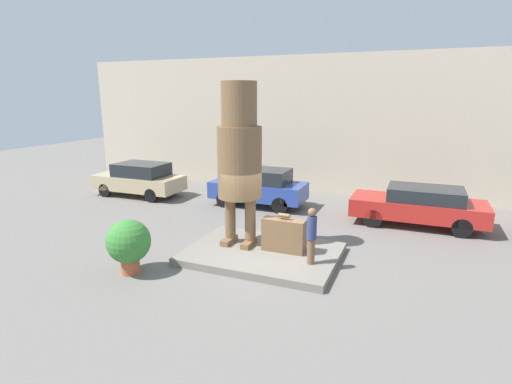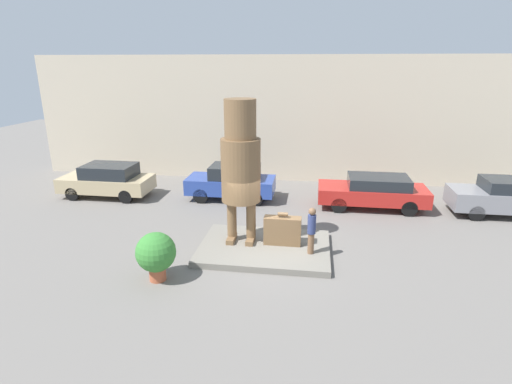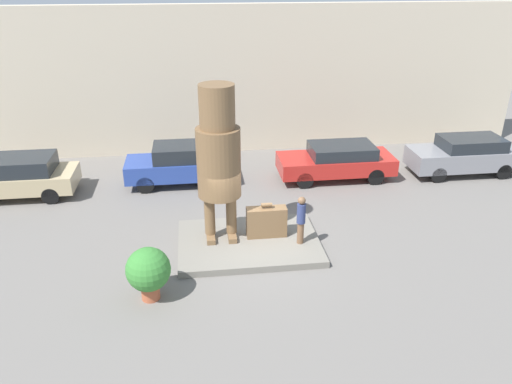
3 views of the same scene
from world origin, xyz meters
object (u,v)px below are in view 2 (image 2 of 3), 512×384
(statue_figure, at_px, (241,161))
(parked_car_grey, at_px, (509,197))
(giant_suitcase, at_px, (282,230))
(parked_car_red, at_px, (373,191))
(planter_pot, at_px, (156,253))
(tourist, at_px, (312,229))
(parked_car_blue, at_px, (232,182))
(parked_car_tan, at_px, (108,180))

(statue_figure, height_order, parked_car_grey, statue_figure)
(giant_suitcase, distance_m, parked_car_red, 6.02)
(giant_suitcase, bearing_deg, planter_pot, -143.60)
(statue_figure, xyz_separation_m, tourist, (2.43, -0.67, -2.00))
(statue_figure, distance_m, parked_car_red, 7.31)
(parked_car_blue, bearing_deg, giant_suitcase, 119.00)
(giant_suitcase, height_order, parked_car_blue, parked_car_blue)
(giant_suitcase, relative_size, planter_pot, 0.84)
(parked_car_blue, bearing_deg, tourist, 123.86)
(tourist, relative_size, parked_car_blue, 0.39)
(parked_car_tan, xyz_separation_m, parked_car_red, (12.49, 0.17, -0.04))
(statue_figure, xyz_separation_m, giant_suitcase, (1.45, -0.09, -2.37))
(parked_car_blue, distance_m, parked_car_grey, 11.97)
(tourist, xyz_separation_m, parked_car_red, (2.67, 5.37, -0.29))
(parked_car_tan, distance_m, parked_car_red, 12.49)
(planter_pot, bearing_deg, parked_car_blue, 84.72)
(statue_figure, bearing_deg, parked_car_red, 42.66)
(statue_figure, distance_m, giant_suitcase, 2.78)
(parked_car_red, distance_m, planter_pot, 10.29)
(parked_car_tan, bearing_deg, planter_pot, 126.47)
(giant_suitcase, height_order, parked_car_grey, parked_car_grey)
(statue_figure, distance_m, parked_car_grey, 11.74)
(tourist, xyz_separation_m, planter_pot, (-4.50, -2.00, -0.21))
(parked_car_blue, xyz_separation_m, parked_car_grey, (11.96, -0.46, -0.02))
(parked_car_blue, xyz_separation_m, planter_pot, (-0.71, -7.65, 0.01))
(tourist, height_order, parked_car_blue, tourist)
(statue_figure, height_order, tourist, statue_figure)
(parked_car_red, distance_m, parked_car_grey, 5.51)
(giant_suitcase, bearing_deg, parked_car_grey, 26.68)
(parked_car_red, xyz_separation_m, planter_pot, (-7.17, -7.38, 0.08))
(parked_car_blue, bearing_deg, planter_pot, 84.72)
(parked_car_blue, xyz_separation_m, parked_car_red, (6.46, -0.28, -0.08))
(planter_pot, bearing_deg, tourist, 24.02)
(statue_figure, xyz_separation_m, parked_car_red, (5.10, 4.70, -2.29))
(statue_figure, height_order, planter_pot, statue_figure)
(parked_car_red, height_order, parked_car_grey, parked_car_grey)
(giant_suitcase, xyz_separation_m, parked_car_tan, (-8.84, 4.62, 0.12))
(tourist, relative_size, parked_car_red, 0.34)
(parked_car_tan, height_order, parked_car_blue, parked_car_blue)
(giant_suitcase, bearing_deg, statue_figure, 176.52)
(tourist, bearing_deg, parked_car_red, 63.59)
(giant_suitcase, relative_size, parked_car_grey, 0.28)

